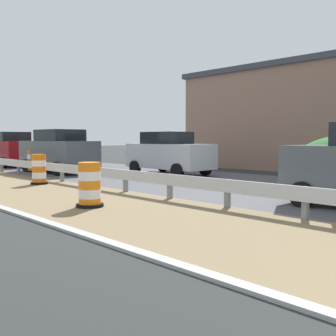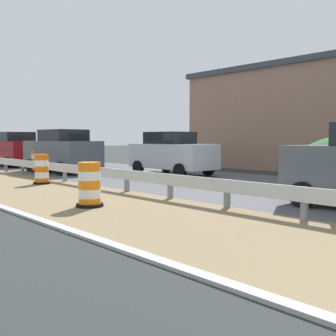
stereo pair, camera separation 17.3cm
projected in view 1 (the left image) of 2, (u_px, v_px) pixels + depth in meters
traffic_barrel_close at (90, 187)px, 9.83m from camera, size 0.68×0.68×1.12m
traffic_barrel_mid at (39, 171)px, 14.69m from camera, size 0.63×0.63×1.12m
traffic_barrel_far at (33, 162)px, 20.08m from camera, size 0.67×0.67×1.13m
car_trailing_near_lane at (13, 147)px, 32.23m from camera, size 2.05×4.48×1.95m
car_trailing_far_lane at (9, 149)px, 24.29m from camera, size 2.18×4.57×2.09m
car_distant_a at (169, 153)px, 18.57m from camera, size 2.06×4.39×2.01m
car_distant_b at (58, 151)px, 19.70m from camera, size 2.20×4.73×2.14m
roadside_shop_near at (288, 119)px, 23.27m from camera, size 7.10×10.62×5.65m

